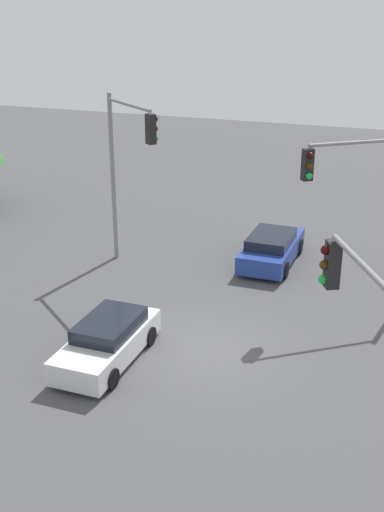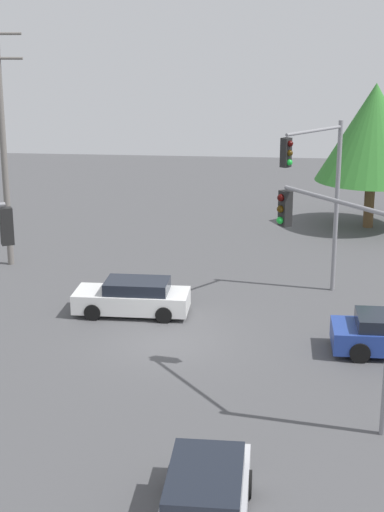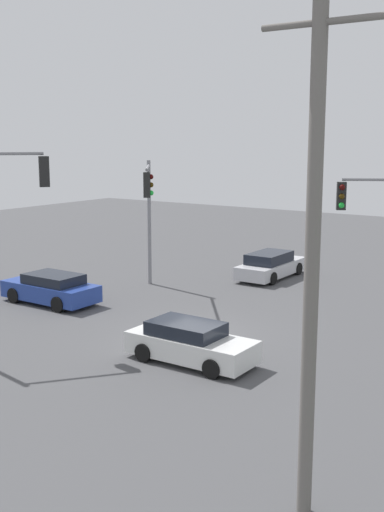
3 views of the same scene
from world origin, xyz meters
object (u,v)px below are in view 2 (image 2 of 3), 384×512
object	(u,v)px
sedan_silver	(204,505)
traffic_signal_main	(343,263)
traffic_signal_aux	(319,182)
sedan_white	(133,297)

from	to	relation	value
sedan_silver	traffic_signal_main	size ratio (longest dim) A/B	0.78
sedan_silver	traffic_signal_aux	distance (m)	16.21
sedan_silver	traffic_signal_main	distance (m)	7.77
traffic_signal_aux	traffic_signal_main	bearing A→B (deg)	39.35
sedan_silver	traffic_signal_aux	size ratio (longest dim) A/B	0.69
traffic_signal_aux	sedan_silver	bearing A→B (deg)	27.19
traffic_signal_main	traffic_signal_aux	size ratio (longest dim) A/B	0.89
sedan_white	traffic_signal_aux	bearing A→B (deg)	-69.61
traffic_signal_main	traffic_signal_aux	xyz separation A→B (m)	(-0.21, 9.31, 0.43)
sedan_white	sedan_silver	distance (m)	13.46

